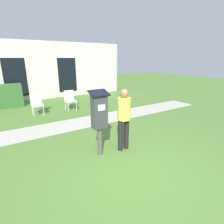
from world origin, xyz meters
TOP-DOWN VIEW (x-y plane):
  - ground_plane at (0.00, 0.00)m, footprint 40.00×40.00m
  - sidewalk at (0.00, 3.33)m, footprint 12.00×1.10m
  - building_facade at (0.00, 8.32)m, footprint 10.00×0.26m
  - parking_meter at (-0.21, 1.03)m, footprint 0.44×0.31m
  - person_standing at (0.42, 0.93)m, footprint 0.32×0.32m
  - outdoor_chair_left at (-0.94, 5.19)m, footprint 0.44×0.44m
  - outdoor_chair_middle at (0.46, 5.16)m, footprint 0.44×0.44m
  - outdoor_chair_right at (1.85, 5.03)m, footprint 0.44×0.44m
  - hedge_row at (-2.14, 7.20)m, footprint 1.74×0.60m

SIDE VIEW (x-z plane):
  - ground_plane at x=0.00m, z-range 0.00..0.00m
  - sidewalk at x=0.00m, z-range 0.00..0.02m
  - outdoor_chair_left at x=-0.94m, z-range 0.08..0.98m
  - outdoor_chair_middle at x=0.46m, z-range 0.08..0.98m
  - outdoor_chair_right at x=1.85m, z-range 0.08..0.98m
  - hedge_row at x=-2.14m, z-range 0.00..1.10m
  - person_standing at x=0.42m, z-range 0.14..1.72m
  - parking_meter at x=-0.21m, z-range 0.22..1.81m
  - building_facade at x=0.00m, z-range 0.00..3.20m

